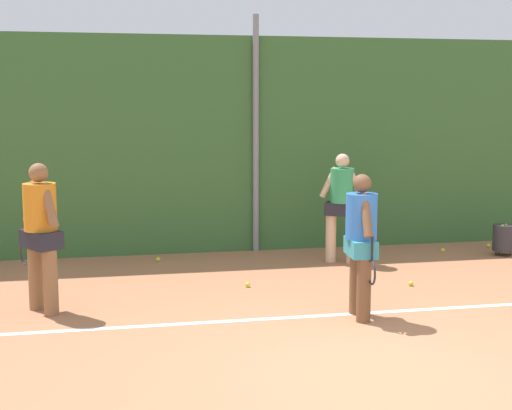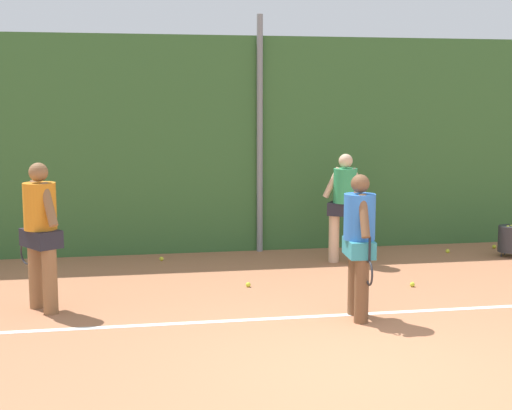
{
  "view_description": "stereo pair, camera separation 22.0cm",
  "coord_description": "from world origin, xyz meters",
  "px_view_note": "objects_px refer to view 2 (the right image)",
  "views": [
    {
      "loc": [
        -2.35,
        -6.23,
        2.49
      ],
      "look_at": [
        -0.53,
        2.86,
        1.17
      ],
      "focal_mm": 51.37,
      "sensor_mm": 36.0,
      "label": 1
    },
    {
      "loc": [
        -2.14,
        -6.27,
        2.49
      ],
      "look_at": [
        -0.53,
        2.86,
        1.17
      ],
      "focal_mm": 51.37,
      "sensor_mm": 36.0,
      "label": 2
    }
  ],
  "objects_px": {
    "tennis_ball_5": "(248,285)",
    "tennis_ball_10": "(448,251)",
    "player_foreground_near": "(359,239)",
    "player_backcourt_far": "(345,202)",
    "tennis_ball_6": "(494,247)",
    "ball_hopper": "(509,239)",
    "tennis_ball_3": "(412,284)",
    "player_midcourt": "(41,229)",
    "tennis_ball_9": "(161,259)"
  },
  "relations": [
    {
      "from": "player_backcourt_far",
      "to": "player_foreground_near",
      "type": "bearing_deg",
      "value": -73.66
    },
    {
      "from": "player_foreground_near",
      "to": "tennis_ball_3",
      "type": "distance_m",
      "value": 1.95
    },
    {
      "from": "tennis_ball_3",
      "to": "player_midcourt",
      "type": "bearing_deg",
      "value": -176.38
    },
    {
      "from": "ball_hopper",
      "to": "tennis_ball_5",
      "type": "bearing_deg",
      "value": -164.89
    },
    {
      "from": "ball_hopper",
      "to": "tennis_ball_6",
      "type": "relative_size",
      "value": 7.78
    },
    {
      "from": "tennis_ball_5",
      "to": "tennis_ball_10",
      "type": "relative_size",
      "value": 1.0
    },
    {
      "from": "player_midcourt",
      "to": "player_backcourt_far",
      "type": "xyz_separation_m",
      "value": [
        4.31,
        1.9,
        -0.05
      ]
    },
    {
      "from": "tennis_ball_3",
      "to": "tennis_ball_5",
      "type": "height_order",
      "value": "same"
    },
    {
      "from": "player_foreground_near",
      "to": "player_backcourt_far",
      "type": "bearing_deg",
      "value": 170.51
    },
    {
      "from": "tennis_ball_3",
      "to": "tennis_ball_9",
      "type": "bearing_deg",
      "value": 145.8
    },
    {
      "from": "tennis_ball_6",
      "to": "tennis_ball_9",
      "type": "xyz_separation_m",
      "value": [
        -5.62,
        0.01,
        0.0
      ]
    },
    {
      "from": "player_foreground_near",
      "to": "tennis_ball_3",
      "type": "xyz_separation_m",
      "value": [
        1.17,
        1.26,
        -0.9
      ]
    },
    {
      "from": "player_midcourt",
      "to": "tennis_ball_9",
      "type": "height_order",
      "value": "player_midcourt"
    },
    {
      "from": "player_backcourt_far",
      "to": "tennis_ball_9",
      "type": "height_order",
      "value": "player_backcourt_far"
    },
    {
      "from": "player_foreground_near",
      "to": "player_midcourt",
      "type": "bearing_deg",
      "value": -100.67
    },
    {
      "from": "tennis_ball_3",
      "to": "tennis_ball_5",
      "type": "bearing_deg",
      "value": 170.31
    },
    {
      "from": "player_foreground_near",
      "to": "ball_hopper",
      "type": "height_order",
      "value": "player_foreground_near"
    },
    {
      "from": "tennis_ball_3",
      "to": "tennis_ball_6",
      "type": "bearing_deg",
      "value": 43.12
    },
    {
      "from": "tennis_ball_3",
      "to": "tennis_ball_10",
      "type": "distance_m",
      "value": 2.46
    },
    {
      "from": "player_midcourt",
      "to": "tennis_ball_6",
      "type": "distance_m",
      "value": 7.63
    },
    {
      "from": "tennis_ball_3",
      "to": "tennis_ball_5",
      "type": "distance_m",
      "value": 2.22
    },
    {
      "from": "player_backcourt_far",
      "to": "tennis_ball_9",
      "type": "distance_m",
      "value": 3.0
    },
    {
      "from": "ball_hopper",
      "to": "player_foreground_near",
      "type": "bearing_deg",
      "value": -140.54
    },
    {
      "from": "ball_hopper",
      "to": "tennis_ball_5",
      "type": "distance_m",
      "value": 4.63
    },
    {
      "from": "player_foreground_near",
      "to": "tennis_ball_5",
      "type": "xyz_separation_m",
      "value": [
        -1.01,
        1.64,
        -0.9
      ]
    },
    {
      "from": "tennis_ball_3",
      "to": "tennis_ball_10",
      "type": "xyz_separation_m",
      "value": [
        1.42,
        2.0,
        0.0
      ]
    },
    {
      "from": "ball_hopper",
      "to": "tennis_ball_3",
      "type": "relative_size",
      "value": 7.78
    },
    {
      "from": "ball_hopper",
      "to": "tennis_ball_9",
      "type": "height_order",
      "value": "ball_hopper"
    },
    {
      "from": "player_midcourt",
      "to": "tennis_ball_10",
      "type": "bearing_deg",
      "value": -103.49
    },
    {
      "from": "player_backcourt_far",
      "to": "player_midcourt",
      "type": "bearing_deg",
      "value": -126.1
    },
    {
      "from": "ball_hopper",
      "to": "player_midcourt",
      "type": "bearing_deg",
      "value": -165.07
    },
    {
      "from": "player_foreground_near",
      "to": "tennis_ball_3",
      "type": "relative_size",
      "value": 25.34
    },
    {
      "from": "tennis_ball_6",
      "to": "tennis_ball_9",
      "type": "bearing_deg",
      "value": 179.89
    },
    {
      "from": "tennis_ball_10",
      "to": "tennis_ball_6",
      "type": "bearing_deg",
      "value": 12.25
    },
    {
      "from": "tennis_ball_10",
      "to": "ball_hopper",
      "type": "bearing_deg",
      "value": -26.39
    },
    {
      "from": "player_foreground_near",
      "to": "tennis_ball_5",
      "type": "relative_size",
      "value": 25.34
    },
    {
      "from": "tennis_ball_9",
      "to": "tennis_ball_6",
      "type": "bearing_deg",
      "value": -0.11
    },
    {
      "from": "tennis_ball_5",
      "to": "tennis_ball_3",
      "type": "bearing_deg",
      "value": -9.69
    },
    {
      "from": "tennis_ball_9",
      "to": "player_foreground_near",
      "type": "bearing_deg",
      "value": -59.01
    },
    {
      "from": "player_midcourt",
      "to": "tennis_ball_3",
      "type": "distance_m",
      "value": 4.89
    },
    {
      "from": "tennis_ball_6",
      "to": "player_backcourt_far",
      "type": "bearing_deg",
      "value": -167.93
    },
    {
      "from": "player_midcourt",
      "to": "tennis_ball_6",
      "type": "xyz_separation_m",
      "value": [
        7.14,
        2.51,
        -0.96
      ]
    },
    {
      "from": "ball_hopper",
      "to": "tennis_ball_10",
      "type": "height_order",
      "value": "ball_hopper"
    },
    {
      "from": "tennis_ball_5",
      "to": "tennis_ball_9",
      "type": "height_order",
      "value": "same"
    },
    {
      "from": "player_backcourt_far",
      "to": "tennis_ball_6",
      "type": "bearing_deg",
      "value": 42.11
    },
    {
      "from": "tennis_ball_6",
      "to": "player_foreground_near",
      "type": "bearing_deg",
      "value": -135.52
    },
    {
      "from": "tennis_ball_5",
      "to": "tennis_ball_9",
      "type": "relative_size",
      "value": 1.0
    },
    {
      "from": "player_foreground_near",
      "to": "tennis_ball_9",
      "type": "bearing_deg",
      "value": -144.8
    },
    {
      "from": "player_midcourt",
      "to": "tennis_ball_9",
      "type": "relative_size",
      "value": 26.94
    },
    {
      "from": "tennis_ball_5",
      "to": "tennis_ball_9",
      "type": "bearing_deg",
      "value": 120.26
    }
  ]
}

